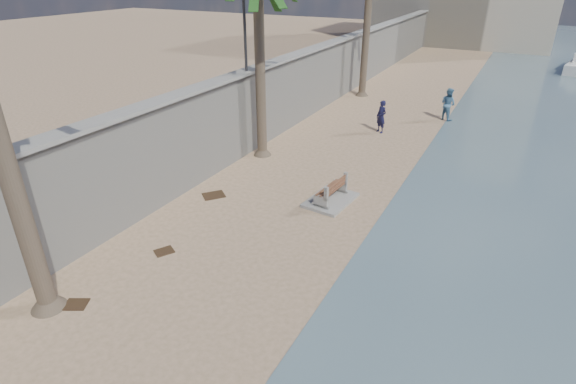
% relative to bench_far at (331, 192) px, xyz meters
% --- Properties ---
extents(seawall, '(0.45, 70.00, 3.50)m').
position_rel_bench_far_xyz_m(seawall, '(-5.28, 10.84, 1.39)').
color(seawall, gray).
rests_on(seawall, ground_plane).
extents(wall_cap, '(0.80, 70.00, 0.12)m').
position_rel_bench_far_xyz_m(wall_cap, '(-5.28, 10.84, 3.19)').
color(wall_cap, gray).
rests_on(wall_cap, seawall).
extents(bench_far, '(1.54, 2.11, 0.83)m').
position_rel_bench_far_xyz_m(bench_far, '(0.00, 0.00, 0.00)').
color(bench_far, gray).
rests_on(bench_far, ground_plane).
extents(person_a, '(0.81, 0.74, 1.87)m').
position_rel_bench_far_xyz_m(person_a, '(-0.72, 8.15, 0.57)').
color(person_a, '#121333').
rests_on(person_a, ground_plane).
extents(person_b, '(1.17, 1.10, 1.94)m').
position_rel_bench_far_xyz_m(person_b, '(1.84, 11.92, 0.61)').
color(person_b, teal).
rests_on(person_b, ground_plane).
extents(debris_b, '(0.69, 0.64, 0.03)m').
position_rel_bench_far_xyz_m(debris_b, '(-3.45, -8.04, -0.35)').
color(debris_b, '#382616').
rests_on(debris_b, ground_plane).
extents(debris_c, '(0.96, 0.98, 0.03)m').
position_rel_bench_far_xyz_m(debris_c, '(-3.98, -1.57, -0.35)').
color(debris_c, '#382616').
rests_on(debris_c, ground_plane).
extents(debris_d, '(0.63, 0.67, 0.03)m').
position_rel_bench_far_xyz_m(debris_d, '(-3.10, -5.23, -0.35)').
color(debris_d, '#382616').
rests_on(debris_d, ground_plane).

